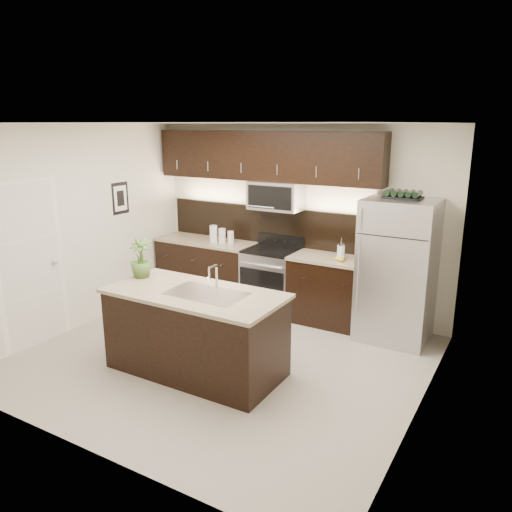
% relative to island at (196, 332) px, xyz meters
% --- Properties ---
extents(ground, '(4.50, 4.50, 0.00)m').
position_rel_island_xyz_m(ground, '(0.08, 0.39, -0.47)').
color(ground, gray).
rests_on(ground, ground).
extents(room_walls, '(4.52, 4.02, 2.71)m').
position_rel_island_xyz_m(room_walls, '(-0.03, 0.35, 1.22)').
color(room_walls, beige).
rests_on(room_walls, ground).
extents(counter_run, '(3.51, 0.65, 0.94)m').
position_rel_island_xyz_m(counter_run, '(-0.38, 2.08, -0.00)').
color(counter_run, black).
rests_on(counter_run, ground).
extents(upper_fixtures, '(3.49, 0.40, 1.66)m').
position_rel_island_xyz_m(upper_fixtures, '(-0.35, 2.23, 1.67)').
color(upper_fixtures, black).
rests_on(upper_fixtures, counter_run).
extents(island, '(1.96, 0.96, 0.94)m').
position_rel_island_xyz_m(island, '(0.00, 0.00, 0.00)').
color(island, black).
rests_on(island, ground).
extents(sink_faucet, '(0.84, 0.50, 0.28)m').
position_rel_island_xyz_m(sink_faucet, '(0.15, 0.01, 0.48)').
color(sink_faucet, silver).
rests_on(sink_faucet, island).
extents(refrigerator, '(0.87, 0.79, 1.81)m').
position_rel_island_xyz_m(refrigerator, '(1.66, 2.02, 0.43)').
color(refrigerator, '#B2B2B7').
rests_on(refrigerator, ground).
extents(wine_rack, '(0.45, 0.28, 0.10)m').
position_rel_island_xyz_m(wine_rack, '(1.66, 2.02, 1.39)').
color(wine_rack, black).
rests_on(wine_rack, refrigerator).
extents(plant, '(0.33, 0.33, 0.46)m').
position_rel_island_xyz_m(plant, '(-0.87, 0.12, 0.70)').
color(plant, '#406127').
rests_on(plant, island).
extents(canisters, '(0.38, 0.17, 0.26)m').
position_rel_island_xyz_m(canisters, '(-1.06, 2.05, 0.58)').
color(canisters, silver).
rests_on(canisters, counter_run).
extents(french_press, '(0.10, 0.10, 0.29)m').
position_rel_island_xyz_m(french_press, '(0.89, 2.03, 0.58)').
color(french_press, silver).
rests_on(french_press, counter_run).
extents(bananas, '(0.19, 0.17, 0.05)m').
position_rel_island_xyz_m(bananas, '(0.87, 2.00, 0.49)').
color(bananas, gold).
rests_on(bananas, counter_run).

